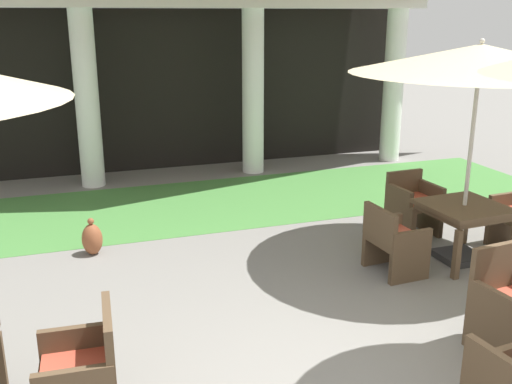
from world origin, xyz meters
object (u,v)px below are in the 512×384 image
(patio_chair_near_foreground_north, at_px, (413,204))
(patio_chair_mid_left_east, at_px, (83,378))
(patio_umbrella_near_foreground, at_px, (480,61))
(patio_table_near_foreground, at_px, (464,213))
(patio_chair_mid_right_north, at_px, (509,308))
(terracotta_urn, at_px, (92,239))
(patio_chair_near_foreground_west, at_px, (393,241))

(patio_chair_near_foreground_north, bearing_deg, patio_chair_mid_left_east, 28.02)
(patio_umbrella_near_foreground, bearing_deg, patio_table_near_foreground, 45.00)
(patio_chair_mid_right_north, relative_size, terracotta_urn, 1.97)
(patio_umbrella_near_foreground, distance_m, patio_chair_near_foreground_west, 2.23)
(patio_umbrella_near_foreground, bearing_deg, patio_chair_mid_right_north, -116.32)
(patio_umbrella_near_foreground, xyz_separation_m, patio_chair_mid_left_east, (-4.51, -1.73, -1.96))
(patio_chair_mid_left_east, xyz_separation_m, patio_chair_mid_right_north, (3.60, -0.11, -0.01))
(patio_chair_near_foreground_west, height_order, patio_chair_mid_left_east, patio_chair_mid_left_east)
(patio_table_near_foreground, relative_size, patio_umbrella_near_foreground, 0.33)
(patio_chair_near_foreground_west, height_order, terracotta_urn, patio_chair_near_foreground_west)
(patio_chair_near_foreground_west, distance_m, patio_chair_mid_left_east, 3.91)
(patio_table_near_foreground, bearing_deg, terracotta_urn, 159.06)
(patio_chair_mid_left_east, xyz_separation_m, terracotta_urn, (0.27, 3.35, -0.23))
(patio_chair_near_foreground_north, relative_size, terracotta_urn, 1.75)
(terracotta_urn, bearing_deg, patio_chair_mid_left_east, -94.65)
(patio_chair_mid_left_east, bearing_deg, patio_table_near_foreground, -65.67)
(patio_umbrella_near_foreground, relative_size, patio_chair_near_foreground_north, 3.48)
(patio_chair_near_foreground_north, bearing_deg, terracotta_urn, -12.05)
(patio_chair_mid_right_north, height_order, terracotta_urn, patio_chair_mid_right_north)
(patio_umbrella_near_foreground, height_order, patio_chair_near_foreground_north, patio_umbrella_near_foreground)
(patio_umbrella_near_foreground, xyz_separation_m, patio_chair_mid_right_north, (-0.91, -1.84, -1.97))
(patio_chair_near_foreground_west, bearing_deg, patio_chair_mid_left_east, -67.90)
(patio_chair_mid_left_east, height_order, terracotta_urn, patio_chair_mid_left_east)
(patio_umbrella_near_foreground, bearing_deg, patio_chair_mid_left_east, -158.99)
(patio_umbrella_near_foreground, bearing_deg, terracotta_urn, 159.06)
(patio_chair_near_foreground_west, relative_size, patio_chair_mid_right_north, 0.86)
(patio_chair_near_foreground_west, relative_size, terracotta_urn, 1.69)
(patio_chair_near_foreground_west, bearing_deg, patio_chair_mid_right_north, -1.03)
(patio_table_near_foreground, relative_size, patio_chair_near_foreground_north, 1.14)
(patio_umbrella_near_foreground, height_order, patio_chair_mid_right_north, patio_umbrella_near_foreground)
(patio_umbrella_near_foreground, xyz_separation_m, patio_chair_near_foreground_north, (-0.06, 0.98, -1.98))
(patio_chair_mid_left_east, distance_m, patio_chair_mid_right_north, 3.60)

